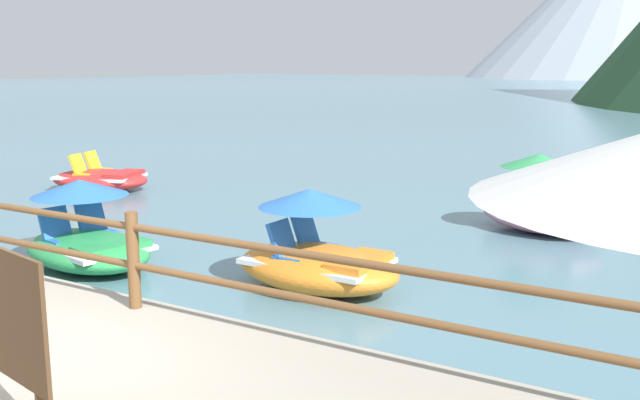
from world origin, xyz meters
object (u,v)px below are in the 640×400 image
object	(u,v)px
sign_board	(3,314)
pedal_boat_0	(542,205)
pedal_boat_3	(101,179)
pedal_boat_7	(87,238)
pedal_boat_2	(317,255)

from	to	relation	value
sign_board	pedal_boat_0	world-z (taller)	sign_board
pedal_boat_3	pedal_boat_7	bearing A→B (deg)	-44.02
sign_board	pedal_boat_7	world-z (taller)	sign_board
pedal_boat_0	pedal_boat_7	xyz separation A→B (m)	(-4.80, -5.26, -0.04)
pedal_boat_0	pedal_boat_3	xyz separation A→B (m)	(-9.28, -0.93, -0.20)
sign_board	pedal_boat_7	xyz separation A→B (m)	(-3.49, 3.72, -0.72)
pedal_boat_3	sign_board	bearing A→B (deg)	-45.27
pedal_boat_0	pedal_boat_2	bearing A→B (deg)	-109.69
pedal_boat_0	pedal_boat_2	xyz separation A→B (m)	(-1.61, -4.50, -0.02)
pedal_boat_3	pedal_boat_7	distance (m)	6.23
pedal_boat_0	pedal_boat_7	bearing A→B (deg)	-132.35
sign_board	pedal_boat_3	xyz separation A→B (m)	(-7.97, 8.05, -0.89)
sign_board	pedal_boat_2	size ratio (longest dim) A/B	0.55
pedal_boat_0	pedal_boat_3	world-z (taller)	pedal_boat_0
sign_board	pedal_boat_2	xyz separation A→B (m)	(-0.30, 4.48, -0.70)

